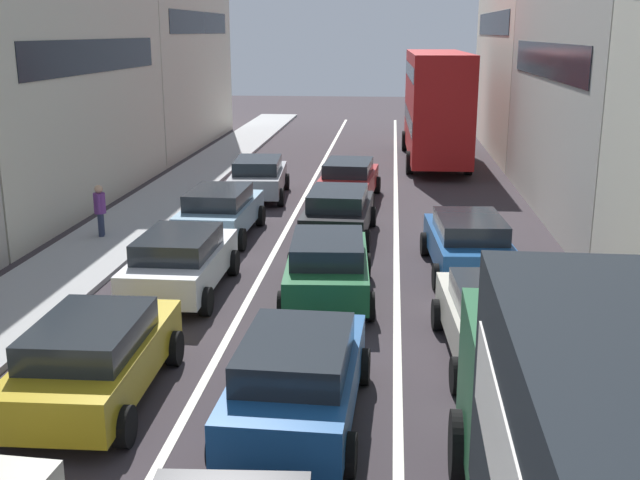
{
  "coord_description": "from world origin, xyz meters",
  "views": [
    {
      "loc": [
        1.49,
        -4.03,
        5.96
      ],
      "look_at": [
        0.0,
        12.0,
        1.6
      ],
      "focal_mm": 43.32,
      "sensor_mm": 36.0,
      "label": 1
    }
  ],
  "objects_px": {
    "sedan_centre_lane_fifth": "(349,179)",
    "pedestrian_mid_sidewalk": "(100,209)",
    "sedan_left_lane_fourth": "(220,211)",
    "bus_mid_queue_primary": "(436,102)",
    "sedan_centre_lane_second": "(298,376)",
    "wagon_left_lane_second": "(95,356)",
    "sedan_right_lane_behind_truck": "(498,320)",
    "sedan_left_lane_third": "(181,261)",
    "sedan_left_lane_fifth": "(258,177)",
    "hatchback_centre_lane_third": "(328,265)",
    "coupe_centre_lane_fourth": "(338,212)",
    "removalist_box_truck": "(620,472)",
    "wagon_right_lane_far": "(468,242)"
  },
  "relations": [
    {
      "from": "wagon_left_lane_second",
      "to": "removalist_box_truck",
      "type": "bearing_deg",
      "value": -125.28
    },
    {
      "from": "sedan_centre_lane_second",
      "to": "bus_mid_queue_primary",
      "type": "bearing_deg",
      "value": -5.76
    },
    {
      "from": "pedestrian_mid_sidewalk",
      "to": "removalist_box_truck",
      "type": "bearing_deg",
      "value": 112.09
    },
    {
      "from": "coupe_centre_lane_fourth",
      "to": "bus_mid_queue_primary",
      "type": "distance_m",
      "value": 14.68
    },
    {
      "from": "pedestrian_mid_sidewalk",
      "to": "wagon_right_lane_far",
      "type": "bearing_deg",
      "value": 154.42
    },
    {
      "from": "sedan_centre_lane_second",
      "to": "coupe_centre_lane_fourth",
      "type": "height_order",
      "value": "same"
    },
    {
      "from": "sedan_left_lane_third",
      "to": "sedan_left_lane_fifth",
      "type": "relative_size",
      "value": 0.98
    },
    {
      "from": "sedan_right_lane_behind_truck",
      "to": "wagon_left_lane_second",
      "type": "bearing_deg",
      "value": 105.12
    },
    {
      "from": "sedan_left_lane_third",
      "to": "sedan_left_lane_fourth",
      "type": "bearing_deg",
      "value": 2.41
    },
    {
      "from": "bus_mid_queue_primary",
      "to": "sedan_centre_lane_second",
      "type": "bearing_deg",
      "value": 171.51
    },
    {
      "from": "sedan_centre_lane_second",
      "to": "wagon_right_lane_far",
      "type": "bearing_deg",
      "value": -20.46
    },
    {
      "from": "removalist_box_truck",
      "to": "sedan_left_lane_fifth",
      "type": "distance_m",
      "value": 22.22
    },
    {
      "from": "sedan_right_lane_behind_truck",
      "to": "pedestrian_mid_sidewalk",
      "type": "relative_size",
      "value": 2.65
    },
    {
      "from": "removalist_box_truck",
      "to": "sedan_left_lane_fifth",
      "type": "xyz_separation_m",
      "value": [
        -7.06,
        21.03,
        -1.18
      ]
    },
    {
      "from": "pedestrian_mid_sidewalk",
      "to": "sedan_left_lane_third",
      "type": "bearing_deg",
      "value": 115.23
    },
    {
      "from": "sedan_left_lane_fifth",
      "to": "sedan_right_lane_behind_truck",
      "type": "bearing_deg",
      "value": -157.7
    },
    {
      "from": "wagon_left_lane_second",
      "to": "sedan_left_lane_fifth",
      "type": "xyz_separation_m",
      "value": [
        -0.07,
        16.31,
        0.0
      ]
    },
    {
      "from": "wagon_left_lane_second",
      "to": "hatchback_centre_lane_third",
      "type": "height_order",
      "value": "same"
    },
    {
      "from": "bus_mid_queue_primary",
      "to": "wagon_left_lane_second",
      "type": "bearing_deg",
      "value": 163.85
    },
    {
      "from": "sedan_right_lane_behind_truck",
      "to": "sedan_centre_lane_fifth",
      "type": "bearing_deg",
      "value": 11.0
    },
    {
      "from": "sedan_left_lane_fourth",
      "to": "bus_mid_queue_primary",
      "type": "xyz_separation_m",
      "value": [
        7.03,
        14.3,
        2.03
      ]
    },
    {
      "from": "pedestrian_mid_sidewalk",
      "to": "bus_mid_queue_primary",
      "type": "bearing_deg",
      "value": -138.74
    },
    {
      "from": "hatchback_centre_lane_third",
      "to": "coupe_centre_lane_fourth",
      "type": "relative_size",
      "value": 1.01
    },
    {
      "from": "coupe_centre_lane_fourth",
      "to": "sedan_centre_lane_fifth",
      "type": "relative_size",
      "value": 0.99
    },
    {
      "from": "removalist_box_truck",
      "to": "bus_mid_queue_primary",
      "type": "distance_m",
      "value": 29.68
    },
    {
      "from": "sedan_centre_lane_second",
      "to": "wagon_left_lane_second",
      "type": "height_order",
      "value": "same"
    },
    {
      "from": "sedan_centre_lane_fifth",
      "to": "pedestrian_mid_sidewalk",
      "type": "relative_size",
      "value": 2.65
    },
    {
      "from": "sedan_left_lane_fifth",
      "to": "sedan_left_lane_third",
      "type": "bearing_deg",
      "value": 176.19
    },
    {
      "from": "sedan_centre_lane_second",
      "to": "pedestrian_mid_sidewalk",
      "type": "xyz_separation_m",
      "value": [
        -7.08,
        10.37,
        0.15
      ]
    },
    {
      "from": "sedan_left_lane_fourth",
      "to": "sedan_left_lane_fifth",
      "type": "distance_m",
      "value": 5.67
    },
    {
      "from": "bus_mid_queue_primary",
      "to": "pedestrian_mid_sidewalk",
      "type": "bearing_deg",
      "value": 144.23
    },
    {
      "from": "removalist_box_truck",
      "to": "sedan_left_lane_third",
      "type": "height_order",
      "value": "removalist_box_truck"
    },
    {
      "from": "sedan_left_lane_fifth",
      "to": "bus_mid_queue_primary",
      "type": "relative_size",
      "value": 0.42
    },
    {
      "from": "sedan_centre_lane_second",
      "to": "bus_mid_queue_primary",
      "type": "distance_m",
      "value": 25.69
    },
    {
      "from": "removalist_box_truck",
      "to": "hatchback_centre_lane_third",
      "type": "bearing_deg",
      "value": 20.3
    },
    {
      "from": "pedestrian_mid_sidewalk",
      "to": "sedan_centre_lane_second",
      "type": "bearing_deg",
      "value": 110.4
    },
    {
      "from": "sedan_left_lane_fifth",
      "to": "bus_mid_queue_primary",
      "type": "height_order",
      "value": "bus_mid_queue_primary"
    },
    {
      "from": "wagon_left_lane_second",
      "to": "bus_mid_queue_primary",
      "type": "xyz_separation_m",
      "value": [
        6.78,
        24.95,
        2.03
      ]
    },
    {
      "from": "wagon_left_lane_second",
      "to": "sedan_left_lane_fourth",
      "type": "xyz_separation_m",
      "value": [
        -0.25,
        10.65,
        0.0
      ]
    },
    {
      "from": "wagon_right_lane_far",
      "to": "bus_mid_queue_primary",
      "type": "distance_m",
      "value": 17.28
    },
    {
      "from": "sedan_centre_lane_fifth",
      "to": "wagon_right_lane_far",
      "type": "relative_size",
      "value": 1.0
    },
    {
      "from": "wagon_right_lane_far",
      "to": "sedan_left_lane_fifth",
      "type": "bearing_deg",
      "value": 35.1
    },
    {
      "from": "removalist_box_truck",
      "to": "sedan_centre_lane_second",
      "type": "relative_size",
      "value": 1.78
    },
    {
      "from": "wagon_left_lane_second",
      "to": "coupe_centre_lane_fourth",
      "type": "xyz_separation_m",
      "value": [
        3.26,
        10.85,
        0.0
      ]
    },
    {
      "from": "sedan_centre_lane_fifth",
      "to": "bus_mid_queue_primary",
      "type": "xyz_separation_m",
      "value": [
        3.51,
        8.86,
        2.03
      ]
    },
    {
      "from": "sedan_left_lane_fourth",
      "to": "sedan_centre_lane_fifth",
      "type": "relative_size",
      "value": 0.99
    },
    {
      "from": "wagon_left_lane_second",
      "to": "hatchback_centre_lane_third",
      "type": "relative_size",
      "value": 0.99
    },
    {
      "from": "sedan_centre_lane_second",
      "to": "wagon_left_lane_second",
      "type": "relative_size",
      "value": 1.0
    },
    {
      "from": "sedan_left_lane_third",
      "to": "hatchback_centre_lane_third",
      "type": "bearing_deg",
      "value": -90.64
    },
    {
      "from": "hatchback_centre_lane_third",
      "to": "pedestrian_mid_sidewalk",
      "type": "distance_m",
      "value": 8.37
    }
  ]
}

